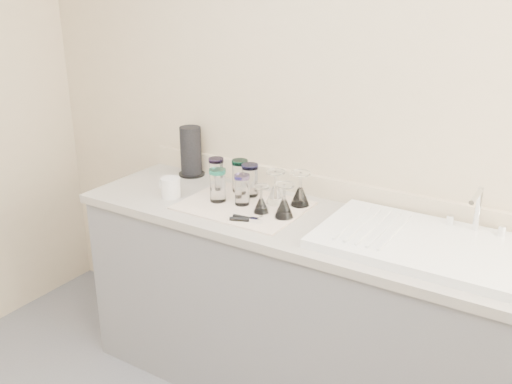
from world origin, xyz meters
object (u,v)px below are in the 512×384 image
Objects in this scene: tumbler_cyan at (240,175)px; paper_towel_roll at (191,152)px; goblet_back_left at (275,192)px; goblet_front_left at (261,203)px; tumbler_teal at (216,173)px; tumbler_lavender at (242,189)px; goblet_back_right at (300,194)px; can_opener at (247,219)px; goblet_front_right at (284,206)px; tumbler_purple at (250,180)px; tumbler_blue at (218,185)px; white_mug at (170,187)px; sink_unit at (426,243)px.

paper_towel_roll is at bearing 167.15° from tumbler_cyan.
goblet_back_left is 1.24× the size of goblet_front_left.
tumbler_lavender is at bearing -28.09° from tumbler_teal.
goblet_back_right is at bearing -7.41° from paper_towel_roll.
can_opener is (0.35, -0.27, -0.07)m from tumbler_teal.
goblet_back_left is (0.22, -0.04, -0.03)m from tumbler_cyan.
goblet_front_right is (0.11, 0.01, 0.01)m from goblet_front_left.
can_opener is 0.54× the size of paper_towel_roll.
tumbler_lavender is at bearing -75.78° from tumbler_purple.
tumbler_teal is at bearing 127.52° from tumbler_blue.
paper_towel_roll is at bearing 172.59° from goblet_back_right.
tumbler_lavender is 0.24m from goblet_front_right.
tumbler_cyan is 1.14× the size of white_mug.
tumbler_cyan is 0.08m from tumbler_purple.
tumbler_lavender is (0.12, 0.02, -0.01)m from tumbler_blue.
paper_towel_roll is at bearing 156.37° from goblet_front_left.
tumbler_purple is at bearing 136.02° from goblet_front_left.
tumbler_teal is 0.49m from goblet_front_right.
sink_unit reaches higher than tumbler_blue.
tumbler_blue is 1.02× the size of goblet_front_right.
tumbler_teal is 0.57× the size of paper_towel_roll.
paper_towel_roll reaches higher than white_mug.
tumbler_cyan is 0.16m from tumbler_blue.
tumbler_purple is at bearing 31.28° from white_mug.
tumbler_cyan is at bearing 142.42° from goblet_front_left.
tumbler_lavender reaches higher than goblet_front_left.
sink_unit is 0.88m from tumbler_purple.
tumbler_purple is 1.25× the size of goblet_front_left.
tumbler_purple is at bearing 104.22° from tumbler_lavender.
goblet_back_right reaches higher than tumbler_purple.
tumbler_blue is 1.24× the size of goblet_front_left.
goblet_back_left is (0.15, -0.02, -0.03)m from tumbler_purple.
tumbler_lavender is 1.14× the size of goblet_front_left.
goblet_front_right reaches higher than tumbler_teal.
sink_unit is 0.61m from goblet_front_right.
tumbler_purple is at bearing 152.12° from goblet_front_right.
tumbler_teal is (-1.07, 0.11, 0.06)m from sink_unit.
white_mug is at bearing 172.19° from can_opener.
goblet_back_right reaches higher than goblet_front_right.
goblet_front_left is at bearing -24.18° from tumbler_teal.
tumbler_teal is at bearing 174.12° from sink_unit.
tumbler_teal is 0.45m from can_opener.
tumbler_cyan is 0.23m from goblet_back_left.
goblet_back_right is at bearing 20.48° from white_mug.
tumbler_lavender is 0.55× the size of paper_towel_roll.
goblet_back_right is 0.62m from white_mug.
sink_unit is 3.16× the size of paper_towel_roll.
paper_towel_roll reaches higher than tumbler_cyan.
goblet_front_right is at bearing -27.88° from tumbler_purple.
goblet_front_right reaches higher than tumbler_lavender.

